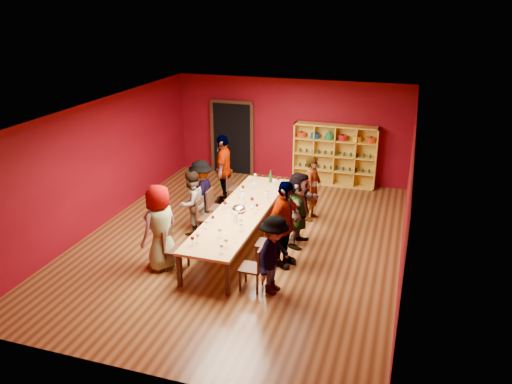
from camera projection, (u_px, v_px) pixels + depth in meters
The scene contains 48 objects.
room_shell at pixel (240, 179), 10.83m from camera, with size 7.10×9.10×3.04m.
tasting_table at pixel (241, 213), 11.12m from camera, with size 1.10×4.50×0.75m.
doorway at pixel (233, 138), 15.41m from camera, with size 1.40×0.17×2.30m.
shelving_unit at pixel (335, 152), 14.46m from camera, with size 2.40×0.40×1.80m.
chair_person_left_0 at pixel (173, 247), 10.05m from camera, with size 0.42×0.42×0.89m.
person_left_0 at pixel (160, 227), 9.97m from camera, with size 0.87×0.48×1.78m, color silver.
chair_person_left_2 at pixel (204, 215), 11.50m from camera, with size 0.42×0.42×0.89m.
person_left_2 at pixel (191, 203), 11.49m from camera, with size 0.74×0.40×1.52m, color #4E4D53.
chair_person_left_3 at pixel (214, 205), 12.03m from camera, with size 0.42×0.42×0.89m.
person_left_3 at pixel (201, 192), 12.01m from camera, with size 1.03×0.42×1.59m, color #5578B0.
chair_person_left_4 at pixel (233, 186), 13.23m from camera, with size 0.42×0.42×0.89m.
person_left_4 at pixel (224, 169), 13.14m from camera, with size 1.10×0.50×1.89m, color pink.
chair_person_right_0 at pixel (255, 265), 9.35m from camera, with size 0.42×0.42×0.89m.
person_right_0 at pixel (274, 255), 9.14m from camera, with size 1.00×0.41×1.55m, color #D89191.
chair_person_right_1 at pixel (271, 241), 10.26m from camera, with size 0.42×0.42×0.89m.
person_right_1 at pixel (284, 224), 10.03m from camera, with size 1.08×0.49×1.85m, color #121A33.
chair_person_right_2 at pixel (283, 222), 11.15m from camera, with size 0.42×0.42×0.89m.
person_right_2 at pixel (299, 209), 10.92m from camera, with size 1.58×0.45×1.70m, color #5E85C1.
chair_person_right_4 at pixel (297, 199), 12.43m from camera, with size 0.42×0.42×0.89m.
person_right_4 at pixel (313, 188), 12.21m from camera, with size 0.59×0.43×1.63m, color pink.
wine_glass_0 at pixel (198, 235), 9.61m from camera, with size 0.08×0.08×0.21m.
wine_glass_1 at pixel (266, 194), 11.63m from camera, with size 0.08×0.08×0.20m.
wine_glass_2 at pixel (221, 246), 9.23m from camera, with size 0.08×0.08×0.19m.
wine_glass_3 at pixel (192, 239), 9.52m from camera, with size 0.08×0.08×0.19m.
wine_glass_4 at pixel (225, 203), 11.10m from camera, with size 0.09×0.09×0.21m.
wine_glass_5 at pixel (254, 184), 12.22m from camera, with size 0.08×0.08×0.21m.
wine_glass_6 at pixel (226, 241), 9.44m from camera, with size 0.08×0.08×0.19m.
wine_glass_7 at pixel (278, 179), 12.61m from camera, with size 0.08×0.08×0.21m.
wine_glass_8 at pixel (220, 230), 9.84m from camera, with size 0.08×0.08×0.21m.
wine_glass_9 at pixel (207, 222), 10.20m from camera, with size 0.08×0.08×0.20m.
wine_glass_10 at pixel (274, 181), 12.43m from camera, with size 0.08×0.08×0.20m.
wine_glass_11 at pixel (257, 206), 11.04m from camera, with size 0.07×0.07×0.18m.
wine_glass_12 at pixel (243, 187), 12.05m from camera, with size 0.08×0.08×0.20m.
wine_glass_13 at pixel (267, 191), 11.82m from camera, with size 0.08×0.08×0.20m.
wine_glass_14 at pixel (213, 218), 10.43m from camera, with size 0.07×0.07×0.19m.
wine_glass_15 at pixel (233, 214), 10.62m from camera, with size 0.07×0.07×0.19m.
wine_glass_16 at pixel (250, 179), 12.65m from camera, with size 0.07×0.07×0.18m.
wine_glass_17 at pixel (228, 203), 11.12m from camera, with size 0.08×0.08×0.21m.
wine_glass_18 at pixel (241, 220), 10.26m from camera, with size 0.08×0.08×0.21m.
wine_glass_19 at pixel (241, 225), 10.08m from camera, with size 0.08×0.08×0.20m.
wine_glass_20 at pixel (252, 208), 10.84m from camera, with size 0.08×0.08×0.21m.
wine_glass_21 at pixel (252, 199), 11.31m from camera, with size 0.09×0.09×0.22m.
wine_glass_22 at pixel (241, 191), 11.82m from camera, with size 0.08×0.08×0.21m.
wine_glass_23 at pixel (255, 175), 12.88m from camera, with size 0.07×0.07×0.19m.
spittoon_bowl at pixel (239, 209), 11.02m from camera, with size 0.31×0.31×0.17m, color silver.
carafe_a at pixel (242, 199), 11.37m from camera, with size 0.14×0.14×0.28m.
carafe_b at pixel (236, 218), 10.47m from camera, with size 0.12×0.12×0.25m.
wine_bottle at pixel (271, 178), 12.75m from camera, with size 0.10×0.10×0.32m.
Camera 1 is at (3.38, -9.61, 5.20)m, focal length 35.00 mm.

